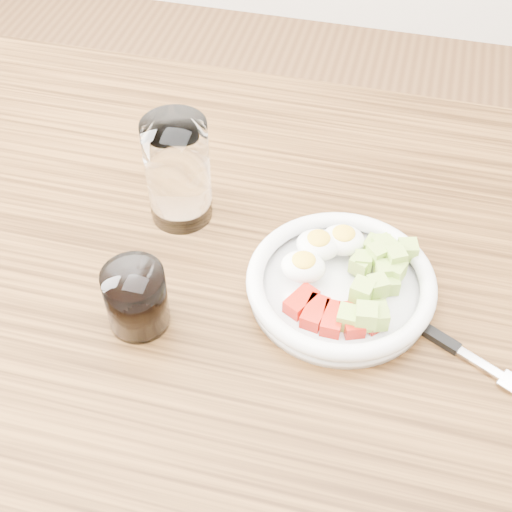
{
  "coord_description": "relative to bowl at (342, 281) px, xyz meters",
  "views": [
    {
      "loc": [
        0.14,
        -0.57,
        1.46
      ],
      "look_at": [
        -0.01,
        0.01,
        0.8
      ],
      "focal_mm": 50.0,
      "sensor_mm": 36.0,
      "label": 1
    }
  ],
  "objects": [
    {
      "name": "dining_table",
      "position": [
        -0.1,
        -0.0,
        -0.12
      ],
      "size": [
        1.5,
        0.9,
        0.77
      ],
      "color": "brown",
      "rests_on": "ground"
    },
    {
      "name": "water_glass",
      "position": [
        -0.24,
        0.09,
        0.05
      ],
      "size": [
        0.08,
        0.08,
        0.15
      ],
      "primitive_type": "cylinder",
      "color": "white",
      "rests_on": "dining_table"
    },
    {
      "name": "bowl",
      "position": [
        0.0,
        0.0,
        0.0
      ],
      "size": [
        0.23,
        0.23,
        0.06
      ],
      "color": "white",
      "rests_on": "dining_table"
    },
    {
      "name": "fork",
      "position": [
        0.13,
        -0.05,
        -0.02
      ],
      "size": [
        0.2,
        0.11,
        0.01
      ],
      "color": "black",
      "rests_on": "dining_table"
    },
    {
      "name": "coffee_glass",
      "position": [
        -0.23,
        -0.1,
        0.02
      ],
      "size": [
        0.07,
        0.07,
        0.08
      ],
      "color": "white",
      "rests_on": "dining_table"
    }
  ]
}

